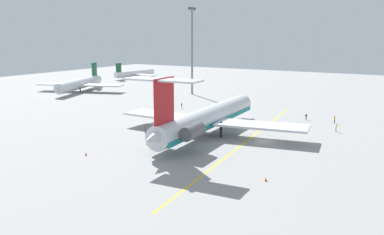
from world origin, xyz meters
name	(u,v)px	position (x,y,z in m)	size (l,w,h in m)	color
ground	(264,141)	(0.00, 0.00, 0.00)	(315.39, 315.39, 0.00)	gray
main_jetliner	(206,118)	(-1.71, 12.18, 3.72)	(46.81, 41.50, 13.63)	silver
airliner_mid_right	(79,84)	(32.77, 84.58, 2.90)	(32.03, 32.16, 9.85)	silver
airliner_far_right	(136,73)	(82.58, 97.72, 2.27)	(25.80, 25.57, 7.71)	white
ground_crew_near_nose	(306,116)	(25.01, -1.31, 1.04)	(0.28, 0.35, 1.64)	black
ground_crew_near_tail	(335,119)	(24.38, -8.24, 1.14)	(0.36, 0.34, 1.80)	black
ground_crew_portside	(336,127)	(15.86, -10.38, 1.06)	(0.40, 0.27, 1.67)	black
ground_crew_starboard	(182,105)	(22.47, 33.35, 1.06)	(0.38, 0.27, 1.68)	black
safety_cone_nose	(266,179)	(-20.98, -8.45, 0.28)	(0.40, 0.40, 0.55)	#EA590F
safety_cone_wingtip	(86,154)	(-24.99, 23.09, 0.28)	(0.40, 0.40, 0.55)	#EA590F
taxiway_centreline	(248,140)	(-0.40, 3.12, 0.00)	(76.33, 0.36, 0.01)	gold
light_mast	(192,48)	(48.98, 45.83, 16.11)	(4.00, 0.70, 29.74)	slate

